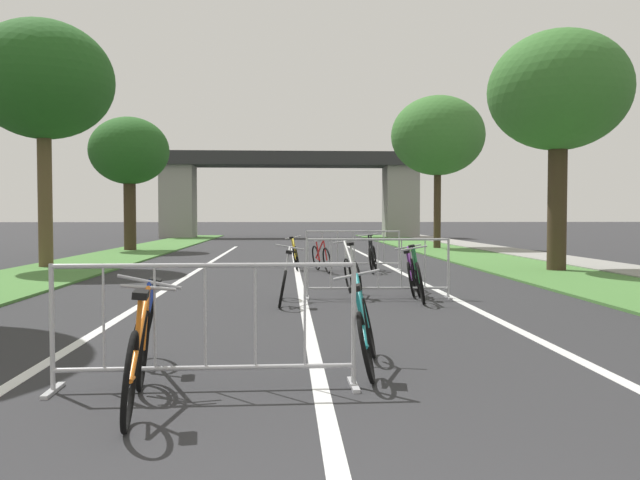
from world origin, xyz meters
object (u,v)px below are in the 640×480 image
at_px(tree_right_pine_near, 559,93).
at_px(bicycle_blue_7, 142,335).
at_px(bicycle_yellow_2, 296,256).
at_px(bicycle_red_5, 321,258).
at_px(bicycle_orange_6, 138,359).
at_px(bicycle_teal_3, 366,332).
at_px(tree_left_oak_near, 43,81).
at_px(bicycle_green_9, 418,278).
at_px(bicycle_white_1, 352,275).
at_px(bicycle_black_4, 373,257).
at_px(crowd_barrier_third, 353,251).
at_px(crowd_barrier_nearest, 205,327).
at_px(crowd_barrier_second, 378,268).
at_px(tree_right_maple_mid, 438,136).
at_px(bicycle_purple_8, 412,274).
at_px(tree_left_pine_far, 129,152).
at_px(bicycle_silver_0, 284,282).

height_order(tree_right_pine_near, bicycle_blue_7, tree_right_pine_near).
height_order(bicycle_yellow_2, bicycle_blue_7, bicycle_blue_7).
xyz_separation_m(bicycle_red_5, bicycle_orange_6, (-2.00, -11.63, 0.01)).
bearing_deg(bicycle_teal_3, tree_left_oak_near, 129.65).
height_order(bicycle_blue_7, bicycle_green_9, bicycle_green_9).
bearing_deg(bicycle_white_1, bicycle_black_4, 74.05).
bearing_deg(bicycle_white_1, bicycle_orange_6, -112.80).
bearing_deg(tree_left_oak_near, bicycle_black_4, -10.17).
bearing_deg(bicycle_orange_6, crowd_barrier_third, 69.00).
relative_size(crowd_barrier_third, bicycle_blue_7, 1.48).
bearing_deg(bicycle_green_9, bicycle_white_1, -28.71).
bearing_deg(crowd_barrier_nearest, crowd_barrier_second, 68.57).
height_order(tree_right_maple_mid, bicycle_purple_8, tree_right_maple_mid).
height_order(tree_right_pine_near, bicycle_green_9, tree_right_pine_near).
distance_m(tree_left_pine_far, bicycle_silver_0, 17.68).
xyz_separation_m(bicycle_blue_7, bicycle_purple_8, (3.61, 5.88, -0.01)).
bearing_deg(crowd_barrier_nearest, crowd_barrier_third, 78.10).
relative_size(bicycle_black_4, bicycle_red_5, 1.00).
bearing_deg(crowd_barrier_nearest, tree_left_pine_far, 105.00).
height_order(tree_left_oak_near, bicycle_white_1, tree_left_oak_near).
relative_size(tree_left_pine_far, bicycle_blue_7, 3.18).
xyz_separation_m(tree_left_oak_near, bicycle_teal_3, (7.32, -12.07, -4.74)).
bearing_deg(tree_left_oak_near, bicycle_orange_6, -67.40).
xyz_separation_m(tree_right_maple_mid, bicycle_silver_0, (-6.61, -17.13, -4.54)).
distance_m(tree_left_pine_far, crowd_barrier_second, 17.78).
relative_size(tree_left_pine_far, bicycle_green_9, 3.25).
bearing_deg(tree_right_maple_mid, crowd_barrier_second, -106.72).
bearing_deg(bicycle_orange_6, tree_right_maple_mid, 63.80).
distance_m(crowd_barrier_second, bicycle_red_5, 5.38).
relative_size(tree_left_pine_far, bicycle_silver_0, 3.21).
bearing_deg(bicycle_black_4, crowd_barrier_second, 95.49).
xyz_separation_m(tree_right_pine_near, crowd_barrier_nearest, (-7.62, -10.84, -4.05)).
bearing_deg(bicycle_black_4, bicycle_silver_0, 81.17).
relative_size(bicycle_yellow_2, bicycle_black_4, 0.96).
height_order(bicycle_red_5, bicycle_blue_7, bicycle_blue_7).
distance_m(crowd_barrier_nearest, bicycle_blue_7, 0.81).
distance_m(crowd_barrier_nearest, bicycle_green_9, 6.15).
bearing_deg(bicycle_silver_0, bicycle_purple_8, 27.59).
relative_size(tree_right_maple_mid, bicycle_blue_7, 3.87).
xyz_separation_m(bicycle_yellow_2, bicycle_red_5, (0.64, -0.90, 0.02)).
bearing_deg(bicycle_red_5, bicycle_orange_6, 68.06).
distance_m(crowd_barrier_third, bicycle_purple_8, 5.19).
xyz_separation_m(tree_right_maple_mid, bicycle_teal_3, (-5.83, -21.74, -4.54)).
bearing_deg(bicycle_silver_0, bicycle_yellow_2, 88.18).
relative_size(tree_left_oak_near, bicycle_orange_6, 3.95).
xyz_separation_m(bicycle_blue_7, bicycle_green_9, (3.52, 4.93, 0.01)).
bearing_deg(bicycle_purple_8, tree_left_oak_near, 158.05).
relative_size(crowd_barrier_third, bicycle_silver_0, 1.49).
bearing_deg(bicycle_black_4, tree_left_pine_far, -37.70).
relative_size(tree_right_maple_mid, bicycle_silver_0, 3.90).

